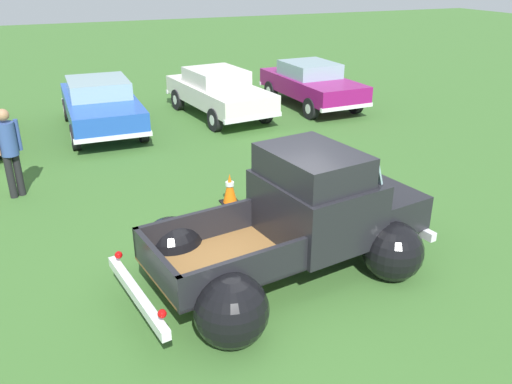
% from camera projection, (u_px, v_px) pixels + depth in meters
% --- Properties ---
extents(ground_plane, '(80.00, 80.00, 0.00)m').
position_uv_depth(ground_plane, '(279.00, 275.00, 8.04)').
color(ground_plane, '#3D6B2D').
extents(vintage_pickup_truck, '(4.85, 3.32, 1.96)m').
position_uv_depth(vintage_pickup_truck, '(301.00, 225.00, 7.93)').
color(vintage_pickup_truck, black).
rests_on(vintage_pickup_truck, ground).
extents(show_car_1, '(1.97, 4.60, 1.43)m').
position_uv_depth(show_car_1, '(101.00, 103.00, 14.72)').
color(show_car_1, black).
rests_on(show_car_1, ground).
extents(show_car_2, '(2.36, 4.54, 1.43)m').
position_uv_depth(show_car_2, '(218.00, 91.00, 16.12)').
color(show_car_2, black).
rests_on(show_car_2, ground).
extents(show_car_3, '(1.99, 4.34, 1.43)m').
position_uv_depth(show_car_3, '(311.00, 83.00, 17.23)').
color(show_car_3, black).
rests_on(show_car_3, ground).
extents(spectator_0, '(0.51, 0.46, 1.83)m').
position_uv_depth(spectator_0, '(9.00, 147.00, 10.35)').
color(spectator_0, black).
rests_on(spectator_0, ground).
extents(lane_cone_0, '(0.36, 0.36, 0.63)m').
position_uv_depth(lane_cone_0, '(230.00, 189.00, 10.32)').
color(lane_cone_0, black).
rests_on(lane_cone_0, ground).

